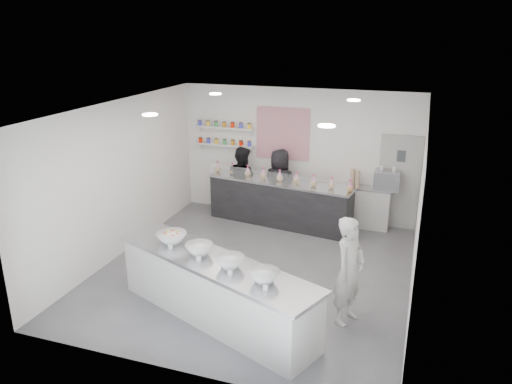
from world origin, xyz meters
TOP-DOWN VIEW (x-y plane):
  - floor at (0.00, 0.00)m, footprint 6.00×6.00m
  - ceiling at (0.00, 0.00)m, footprint 6.00×6.00m
  - back_wall at (0.00, 3.00)m, footprint 5.50×0.00m
  - left_wall at (-2.75, 0.00)m, footprint 0.00×6.00m
  - right_wall at (2.75, 0.00)m, footprint 0.00×6.00m
  - back_door at (2.30, 2.97)m, footprint 0.88×0.04m
  - pattern_panel at (-0.35, 2.98)m, footprint 1.25×0.03m
  - jar_shelf_lower at (-1.75, 2.90)m, footprint 1.45×0.22m
  - jar_shelf_upper at (-1.75, 2.90)m, footprint 1.45×0.22m
  - preserve_jars at (-1.75, 2.88)m, footprint 1.45×0.10m
  - downlight_0 at (-1.40, -1.00)m, footprint 0.24×0.24m
  - downlight_1 at (1.40, -1.00)m, footprint 0.24×0.24m
  - downlight_2 at (-1.40, 1.60)m, footprint 0.24×0.24m
  - downlight_3 at (1.40, 1.60)m, footprint 0.24×0.24m
  - prep_counter at (-0.06, -1.70)m, footprint 3.65×2.14m
  - back_bar at (-0.21, 2.29)m, footprint 3.38×1.10m
  - sneeze_guard at (-0.25, 2.00)m, footprint 3.24×0.50m
  - espresso_ledge at (1.55, 2.78)m, footprint 1.24×0.40m
  - espresso_machine at (2.06, 2.78)m, footprint 0.54×0.37m
  - cup_stacks at (1.38, 2.78)m, footprint 0.24×0.24m
  - prep_bowls at (-0.06, -1.70)m, footprint 2.40×1.40m
  - label_cards at (0.14, -2.19)m, footprint 2.01×0.04m
  - cookie_bags at (-0.21, 2.29)m, footprint 3.33×0.64m
  - woman_prep at (1.86, -1.10)m, footprint 0.60×0.72m
  - staff_left at (-1.21, 2.60)m, footprint 0.99×0.89m
  - staff_right at (-0.30, 2.60)m, footprint 0.87×0.61m

SIDE VIEW (x-z plane):
  - floor at x=0.00m, z-range 0.00..0.00m
  - espresso_ledge at x=1.55m, z-range 0.00..0.92m
  - prep_counter at x=-0.06m, z-range 0.00..0.99m
  - back_bar at x=-0.21m, z-range 0.00..1.03m
  - staff_left at x=-1.21m, z-range 0.00..1.66m
  - staff_right at x=-0.30m, z-range 0.00..1.68m
  - woman_prep at x=1.86m, z-range 0.00..1.69m
  - label_cards at x=0.14m, z-range 0.99..1.06m
  - back_door at x=2.30m, z-range 0.00..2.10m
  - prep_bowls at x=-0.06m, z-range 0.99..1.16m
  - cup_stacks at x=1.38m, z-range 0.92..1.30m
  - espresso_machine at x=2.06m, z-range 0.92..1.34m
  - cookie_bags at x=-0.21m, z-range 1.03..1.30m
  - sneeze_guard at x=-0.25m, z-range 1.03..1.31m
  - back_wall at x=0.00m, z-range -1.25..4.25m
  - left_wall at x=-2.75m, z-range -1.50..4.50m
  - right_wall at x=2.75m, z-range -1.50..4.50m
  - jar_shelf_lower at x=-1.75m, z-range 1.58..1.62m
  - preserve_jars at x=-1.75m, z-range 1.60..2.16m
  - pattern_panel at x=-0.35m, z-range 1.35..2.55m
  - jar_shelf_upper at x=-1.75m, z-range 2.00..2.04m
  - downlight_0 at x=-1.40m, z-range 2.97..2.99m
  - downlight_1 at x=1.40m, z-range 2.97..2.99m
  - downlight_2 at x=-1.40m, z-range 2.97..2.99m
  - downlight_3 at x=1.40m, z-range 2.97..2.99m
  - ceiling at x=0.00m, z-range 3.00..3.00m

